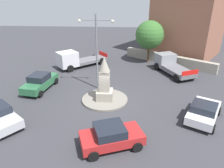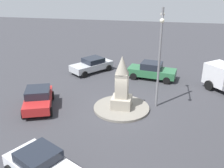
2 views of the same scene
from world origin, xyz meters
The scene contains 8 objects.
ground_plane centered at (0.00, 0.00, 0.00)m, with size 80.00×80.00×0.00m, color #38383D.
traffic_island centered at (0.00, 0.00, 0.08)m, with size 4.02×4.02×0.16m, color gray.
monument centered at (0.00, 0.00, 1.77)m, with size 1.38×1.38×3.81m.
streetlamp centered at (-0.93, 2.44, 4.29)m, with size 3.18×0.28×7.07m.
car_white_passing centered at (7.57, -2.57, 0.73)m, with size 3.47×4.25×1.42m.
car_red_near_island centered at (0.97, -5.91, 0.76)m, with size 4.20×3.04×1.49m.
car_green_parked_right centered at (-6.46, 1.81, 0.79)m, with size 2.51×4.56×1.58m.
car_silver_parked_left centered at (-7.22, -4.12, 0.73)m, with size 4.38×4.00×1.42m.
Camera 2 is at (16.44, 2.47, 8.86)m, focal length 41.55 mm.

